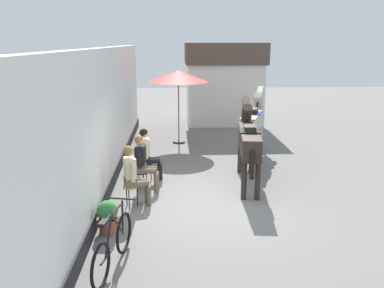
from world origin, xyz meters
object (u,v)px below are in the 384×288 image
at_px(seated_visitor_far, 147,151).
at_px(flower_planter_near, 108,216).
at_px(seated_visitor_near, 133,173).
at_px(leaning_bicycle, 113,246).
at_px(saddled_horse_far, 253,120).
at_px(cafe_parasol, 178,77).
at_px(saddled_horse_near, 249,139).
at_px(seated_visitor_middle, 143,160).
at_px(satchel_bag, 138,166).

relative_size(seated_visitor_far, flower_planter_near, 2.17).
distance_m(seated_visitor_near, leaning_bicycle, 2.51).
bearing_deg(saddled_horse_far, seated_visitor_near, -131.60).
distance_m(seated_visitor_near, seated_visitor_far, 1.72).
distance_m(seated_visitor_far, cafe_parasol, 4.34).
bearing_deg(flower_planter_near, leaning_bicycle, -77.26).
relative_size(seated_visitor_far, saddled_horse_far, 0.48).
distance_m(saddled_horse_near, leaning_bicycle, 4.83).
bearing_deg(seated_visitor_far, saddled_horse_near, -8.25).
distance_m(saddled_horse_near, saddled_horse_far, 2.55).
xyz_separation_m(seated_visitor_middle, seated_visitor_far, (0.06, 0.77, 0.00)).
distance_m(flower_planter_near, satchel_bag, 3.80).
bearing_deg(saddled_horse_near, seated_visitor_middle, -171.34).
relative_size(seated_visitor_near, saddled_horse_near, 0.46).
xyz_separation_m(saddled_horse_near, leaning_bicycle, (-2.87, -3.82, -0.76)).
bearing_deg(seated_visitor_middle, saddled_horse_near, 8.66).
distance_m(saddled_horse_near, satchel_bag, 3.32).
relative_size(leaning_bicycle, cafe_parasol, 0.67).
height_order(seated_visitor_middle, saddled_horse_far, saddled_horse_far).
bearing_deg(seated_visitor_far, flower_planter_near, -101.26).
relative_size(seated_visitor_middle, saddled_horse_far, 0.48).
xyz_separation_m(seated_visitor_middle, leaning_bicycle, (-0.24, -3.42, -0.38)).
bearing_deg(saddled_horse_near, leaning_bicycle, -126.92).
bearing_deg(flower_planter_near, saddled_horse_near, 39.15).
xyz_separation_m(flower_planter_near, satchel_bag, (0.25, 3.79, -0.23)).
distance_m(seated_visitor_far, leaning_bicycle, 4.22).
xyz_separation_m(seated_visitor_middle, saddled_horse_far, (3.24, 2.88, 0.38)).
bearing_deg(flower_planter_near, satchel_bag, 86.23).
bearing_deg(seated_visitor_near, seated_visitor_far, 83.01).
xyz_separation_m(seated_visitor_near, leaning_bicycle, (-0.09, -2.48, -0.38)).
bearing_deg(saddled_horse_far, seated_visitor_far, -146.49).
height_order(saddled_horse_near, satchel_bag, saddled_horse_near).
xyz_separation_m(seated_visitor_near, flower_planter_near, (-0.37, -1.22, -0.44)).
bearing_deg(flower_planter_near, seated_visitor_middle, 76.36).
bearing_deg(saddled_horse_far, flower_planter_near, -126.74).
bearing_deg(leaning_bicycle, cafe_parasol, 81.77).
bearing_deg(satchel_bag, seated_visitor_middle, 160.49).
distance_m(saddled_horse_far, leaning_bicycle, 7.23).
relative_size(seated_visitor_middle, leaning_bicycle, 0.80).
xyz_separation_m(seated_visitor_far, saddled_horse_near, (2.57, -0.37, 0.38)).
bearing_deg(satchel_bag, seated_visitor_far, 172.28).
height_order(saddled_horse_far, cafe_parasol, cafe_parasol).
distance_m(seated_visitor_middle, saddled_horse_near, 2.68).
bearing_deg(satchel_bag, saddled_horse_far, -99.53).
relative_size(saddled_horse_near, satchel_bag, 10.68).
relative_size(seated_visitor_middle, seated_visitor_far, 1.00).
height_order(seated_visitor_middle, cafe_parasol, cafe_parasol).
xyz_separation_m(leaning_bicycle, cafe_parasol, (1.18, 8.13, 1.97)).
distance_m(seated_visitor_middle, satchel_bag, 1.78).
xyz_separation_m(seated_visitor_far, saddled_horse_far, (3.18, 2.10, 0.38)).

